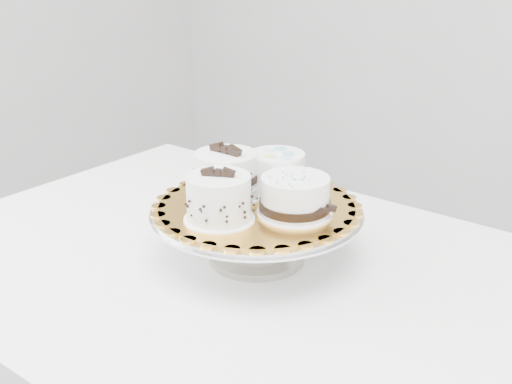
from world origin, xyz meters
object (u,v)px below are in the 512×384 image
Objects in this scene: cake_stand at (257,224)px; cake_swirl at (219,199)px; cake_board at (257,206)px; cake_banded at (226,177)px; table at (251,306)px; cake_ribbon at (296,197)px; cake_dots at (276,173)px.

cake_swirl reaches higher than cake_stand.
cake_banded is (-0.07, -0.00, 0.04)m from cake_board.
cake_banded is (-0.07, -0.00, 0.07)m from cake_stand.
cake_board is at bearing 109.99° from table.
cake_banded is at bearing 159.98° from table.
cake_ribbon is at bearing 6.67° from cake_board.
cake_board reaches higher than cake_stand.
cake_board reaches higher than table.
cake_stand is at bearing -64.14° from cake_dots.
cake_board is 2.40× the size of cake_swirl.
table is at bearing -69.66° from cake_stand.
cake_banded is 0.97× the size of cake_dots.
table is at bearing -69.66° from cake_board.
cake_stand is 0.10m from cake_banded.
cake_ribbon reaches higher than cake_stand.
cake_banded reaches higher than cake_board.
cake_board is 2.32× the size of cake_ribbon.
cake_banded is at bearing -111.73° from cake_dots.
cake_swirl reaches higher than cake_ribbon.
cake_banded reaches higher than cake_dots.
cake_banded is 0.09m from cake_dots.
cake_ribbon is (0.14, 0.01, -0.01)m from cake_banded.
table is 0.23m from cake_banded.
cake_ribbon reaches higher than table.
cake_board is 2.67× the size of cake_dots.
cake_dots is (-0.01, 0.07, 0.07)m from cake_stand.
cake_swirl is at bearing -110.11° from table.
table is 3.43× the size of cake_stand.
cake_board is (0.00, 0.00, 0.03)m from cake_stand.
cake_stand reaches higher than table.
cake_ribbon is at bearing 30.50° from table.
cake_swirl reaches higher than cake_dots.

